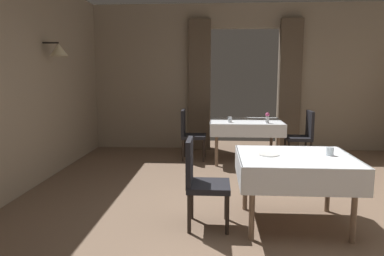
{
  "coord_description": "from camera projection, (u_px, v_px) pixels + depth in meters",
  "views": [
    {
      "loc": [
        -0.58,
        -3.53,
        1.6
      ],
      "look_at": [
        -0.85,
        0.46,
        0.99
      ],
      "focal_mm": 34.1,
      "sensor_mm": 36.0,
      "label": 1
    }
  ],
  "objects": [
    {
      "name": "glass_far_c",
      "position": [
        230.0,
        119.0,
        6.34
      ],
      "size": [
        0.07,
        0.07,
        0.1
      ],
      "primitive_type": "cylinder",
      "color": "silver",
      "rests_on": "dining_table_far"
    },
    {
      "name": "dining_table_mid",
      "position": [
        295.0,
        165.0,
        3.8
      ],
      "size": [
        1.19,
        1.04,
        0.75
      ],
      "color": "#7A604C",
      "rests_on": "ground"
    },
    {
      "name": "dining_table_far",
      "position": [
        246.0,
        125.0,
        6.58
      ],
      "size": [
        1.28,
        1.01,
        0.75
      ],
      "color": "#7A604C",
      "rests_on": "ground"
    },
    {
      "name": "plate_mid_a",
      "position": [
        269.0,
        154.0,
        3.81
      ],
      "size": [
        0.22,
        0.22,
        0.01
      ],
      "primitive_type": "cylinder",
      "color": "white",
      "rests_on": "dining_table_mid"
    },
    {
      "name": "flower_vase_far",
      "position": [
        267.0,
        117.0,
        6.22
      ],
      "size": [
        0.07,
        0.07,
        0.18
      ],
      "color": "silver",
      "rests_on": "dining_table_far"
    },
    {
      "name": "chair_far_left",
      "position": [
        190.0,
        132.0,
        6.76
      ],
      "size": [
        0.44,
        0.44,
        0.93
      ],
      "color": "black",
      "rests_on": "ground"
    },
    {
      "name": "chair_mid_left",
      "position": [
        201.0,
        179.0,
        3.78
      ],
      "size": [
        0.44,
        0.44,
        0.93
      ],
      "color": "black",
      "rests_on": "ground"
    },
    {
      "name": "ground",
      "position": [
        272.0,
        233.0,
        3.69
      ],
      "size": [
        10.08,
        10.08,
        0.0
      ],
      "primitive_type": "plane",
      "color": "#7A604C"
    },
    {
      "name": "glass_mid_b",
      "position": [
        330.0,
        151.0,
        3.79
      ],
      "size": [
        0.08,
        0.08,
        0.09
      ],
      "primitive_type": "cylinder",
      "color": "silver",
      "rests_on": "dining_table_mid"
    },
    {
      "name": "chair_far_right",
      "position": [
        303.0,
        134.0,
        6.56
      ],
      "size": [
        0.44,
        0.44,
        0.93
      ],
      "color": "black",
      "rests_on": "ground"
    },
    {
      "name": "wall_back",
      "position": [
        244.0,
        77.0,
        7.58
      ],
      "size": [
        6.4,
        0.27,
        3.0
      ],
      "color": "gray",
      "rests_on": "ground"
    },
    {
      "name": "plate_far_b",
      "position": [
        248.0,
        119.0,
        6.8
      ],
      "size": [
        0.21,
        0.21,
        0.01
      ],
      "primitive_type": "cylinder",
      "color": "white",
      "rests_on": "dining_table_far"
    }
  ]
}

